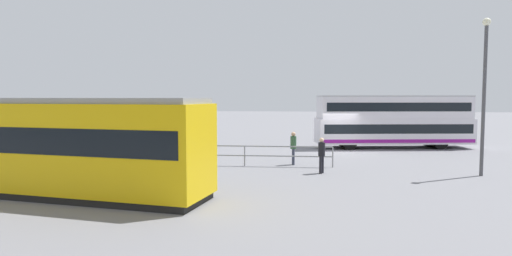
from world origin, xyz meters
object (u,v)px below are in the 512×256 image
pedestrian_crossing (322,153)px  street_lamp (484,85)px  pedestrian_near_railing (293,146)px  info_sign (174,131)px  double_decker_bus (393,121)px  tram_yellow (39,144)px

pedestrian_crossing → street_lamp: street_lamp is taller
pedestrian_near_railing → info_sign: 6.57m
double_decker_bus → pedestrian_crossing: 12.35m
info_sign → pedestrian_crossing: bearing=163.3°
pedestrian_near_railing → pedestrian_crossing: size_ratio=1.04×
tram_yellow → street_lamp: 18.90m
pedestrian_near_railing → street_lamp: size_ratio=0.25×
tram_yellow → double_decker_bus: bearing=-133.3°
double_decker_bus → tram_yellow: double_decker_bus is taller
tram_yellow → street_lamp: bearing=-161.6°
tram_yellow → info_sign: (-2.59, -8.01, -0.13)m
pedestrian_crossing → pedestrian_near_railing: bearing=-59.8°
pedestrian_near_railing → pedestrian_crossing: pedestrian_near_railing is taller
double_decker_bus → pedestrian_crossing: (5.27, 11.14, -0.93)m
pedestrian_near_railing → info_sign: size_ratio=0.70×
double_decker_bus → pedestrian_crossing: bearing=64.7°
pedestrian_near_railing → info_sign: bearing=0.5°
double_decker_bus → info_sign: bearing=33.5°
tram_yellow → pedestrian_crossing: 11.98m
double_decker_bus → pedestrian_crossing: size_ratio=6.54×
pedestrian_near_railing → pedestrian_crossing: 2.83m
pedestrian_near_railing → street_lamp: 9.47m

